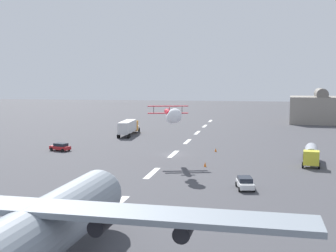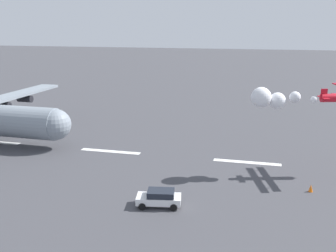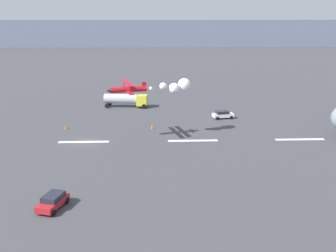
% 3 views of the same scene
% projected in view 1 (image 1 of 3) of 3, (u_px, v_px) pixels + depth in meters
% --- Properties ---
extents(ground_plane, '(440.00, 440.00, 0.00)m').
position_uv_depth(ground_plane, '(173.00, 154.00, 82.58)').
color(ground_plane, '#424247').
rests_on(ground_plane, ground).
extents(runway_stripe_0, '(8.00, 0.90, 0.01)m').
position_uv_depth(runway_stripe_0, '(210.00, 121.00, 150.65)').
color(runway_stripe_0, white).
rests_on(runway_stripe_0, ground).
extents(runway_stripe_1, '(8.00, 0.90, 0.01)m').
position_uv_depth(runway_stripe_1, '(205.00, 126.00, 133.63)').
color(runway_stripe_1, white).
rests_on(runway_stripe_1, ground).
extents(runway_stripe_2, '(8.00, 0.90, 0.01)m').
position_uv_depth(runway_stripe_2, '(197.00, 133.00, 116.61)').
color(runway_stripe_2, white).
rests_on(runway_stripe_2, ground).
extents(runway_stripe_3, '(8.00, 0.90, 0.01)m').
position_uv_depth(runway_stripe_3, '(187.00, 142.00, 99.60)').
color(runway_stripe_3, white).
rests_on(runway_stripe_3, ground).
extents(runway_stripe_4, '(8.00, 0.90, 0.01)m').
position_uv_depth(runway_stripe_4, '(173.00, 154.00, 82.58)').
color(runway_stripe_4, white).
rests_on(runway_stripe_4, ground).
extents(runway_stripe_5, '(8.00, 0.90, 0.01)m').
position_uv_depth(runway_stripe_5, '(152.00, 173.00, 65.56)').
color(runway_stripe_5, white).
rests_on(runway_stripe_5, ground).
extents(runway_stripe_6, '(8.00, 0.90, 0.01)m').
position_uv_depth(runway_stripe_6, '(116.00, 205.00, 48.54)').
color(runway_stripe_6, white).
rests_on(runway_stripe_6, ground).
extents(cargo_transport_plane, '(25.60, 36.71, 11.49)m').
position_uv_depth(cargo_transport_plane, '(44.00, 227.00, 30.74)').
color(cargo_transport_plane, gray).
rests_on(cargo_transport_plane, ground).
extents(stunt_biplane_red, '(13.46, 7.31, 2.41)m').
position_uv_depth(stunt_biplane_red, '(172.00, 115.00, 68.50)').
color(stunt_biplane_red, red).
extents(semi_truck_orange, '(14.97, 3.88, 3.70)m').
position_uv_depth(semi_truck_orange, '(129.00, 127.00, 111.13)').
color(semi_truck_orange, silver).
rests_on(semi_truck_orange, ground).
extents(fuel_tanker_truck, '(9.54, 3.77, 2.90)m').
position_uv_depth(fuel_tanker_truck, '(311.00, 154.00, 72.58)').
color(fuel_tanker_truck, yellow).
rests_on(fuel_tanker_truck, ground).
extents(followme_car_yellow, '(2.95, 4.41, 1.52)m').
position_uv_depth(followme_car_yellow, '(60.00, 147.00, 86.31)').
color(followme_car_yellow, '#B21E23').
rests_on(followme_car_yellow, ground).
extents(airport_staff_sedan, '(4.26, 2.59, 1.52)m').
position_uv_depth(airport_staff_sedan, '(245.00, 183.00, 55.86)').
color(airport_staff_sedan, white).
rests_on(airport_staff_sedan, ground).
extents(hangar_building, '(18.82, 20.45, 11.25)m').
position_uv_depth(hangar_building, '(320.00, 109.00, 143.15)').
color(hangar_building, gray).
rests_on(hangar_building, ground).
extents(traffic_cone_near, '(0.44, 0.44, 0.75)m').
position_uv_depth(traffic_cone_near, '(216.00, 150.00, 85.33)').
color(traffic_cone_near, orange).
rests_on(traffic_cone_near, ground).
extents(traffic_cone_far, '(0.44, 0.44, 0.75)m').
position_uv_depth(traffic_cone_far, '(205.00, 164.00, 70.51)').
color(traffic_cone_far, orange).
rests_on(traffic_cone_far, ground).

